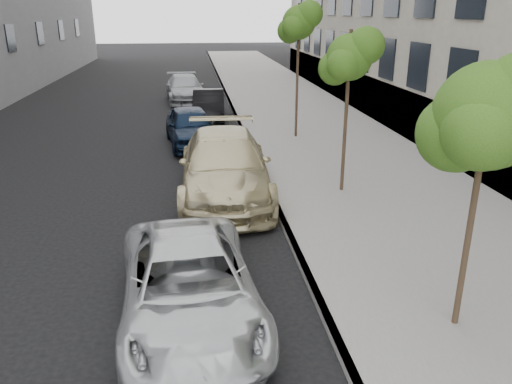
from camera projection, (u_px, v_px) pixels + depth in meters
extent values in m
cube|color=gray|center=(282.00, 99.00, 29.30)|extent=(6.40, 72.00, 0.14)
cube|color=#9E9B93|center=(229.00, 100.00, 28.93)|extent=(0.15, 72.00, 0.14)
cylinder|color=#38281C|center=(473.00, 206.00, 7.48)|extent=(0.10, 0.10, 4.11)
sphere|color=#326219|center=(488.00, 116.00, 7.01)|extent=(1.54, 1.54, 1.54)
sphere|color=#326219|center=(456.00, 133.00, 7.31)|extent=(1.16, 1.16, 1.16)
cylinder|color=#38281C|center=(346.00, 114.00, 13.49)|extent=(0.10, 0.10, 4.36)
sphere|color=#326219|center=(350.00, 57.00, 12.98)|extent=(1.21, 1.21, 1.21)
sphere|color=#326219|center=(366.00, 46.00, 12.74)|extent=(0.97, 0.97, 0.97)
sphere|color=#326219|center=(335.00, 68.00, 13.28)|extent=(0.91, 0.91, 0.91)
cylinder|color=#38281C|center=(297.00, 72.00, 19.43)|extent=(0.10, 0.10, 5.08)
sphere|color=#326219|center=(299.00, 23.00, 18.79)|extent=(1.26, 1.26, 1.26)
sphere|color=#326219|center=(309.00, 14.00, 18.55)|extent=(1.01, 1.01, 1.01)
sphere|color=#326219|center=(290.00, 31.00, 19.09)|extent=(0.95, 0.95, 0.95)
imported|color=silver|center=(189.00, 285.00, 8.26)|extent=(2.59, 4.95, 1.33)
imported|color=beige|center=(225.00, 166.00, 13.91)|extent=(2.65, 6.11, 1.75)
imported|color=black|center=(191.00, 127.00, 19.24)|extent=(2.26, 4.50, 1.47)
imported|color=black|center=(209.00, 105.00, 23.88)|extent=(1.66, 4.26, 1.38)
imported|color=#96999D|center=(185.00, 88.00, 28.61)|extent=(2.52, 5.26, 1.48)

